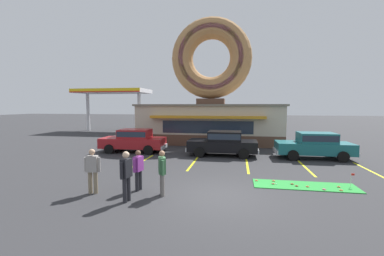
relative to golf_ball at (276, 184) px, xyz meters
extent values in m
plane|color=#2D2D30|center=(-2.27, -1.67, -0.05)|extent=(160.00, 160.00, 0.00)
cube|color=brown|center=(-4.00, 12.33, 0.40)|extent=(12.00, 6.00, 0.90)
cube|color=beige|center=(-4.00, 12.33, 2.00)|extent=(12.00, 6.00, 2.30)
cube|color=slate|center=(-4.00, 12.33, 3.23)|extent=(12.30, 6.30, 0.16)
cube|color=orange|center=(-4.00, 9.03, 2.30)|extent=(9.00, 0.60, 0.20)
cube|color=#232D3D|center=(-4.00, 9.32, 1.50)|extent=(7.20, 0.03, 1.00)
cube|color=brown|center=(-4.00, 12.33, 3.56)|extent=(2.40, 1.80, 0.50)
torus|color=#B27F4C|center=(-4.00, 12.33, 7.36)|extent=(7.10, 1.90, 7.10)
torus|color=#D8728C|center=(-4.00, 11.90, 7.36)|extent=(6.24, 1.05, 6.24)
cube|color=green|center=(1.11, 0.08, -0.04)|extent=(4.03, 1.21, 0.03)
torus|color=#D17F47|center=(-0.76, 0.37, 0.00)|extent=(0.13, 0.13, 0.04)
torus|color=#D17F47|center=(1.18, -0.11, 0.00)|extent=(0.13, 0.13, 0.04)
torus|color=#D8667F|center=(1.71, -0.38, 0.00)|extent=(0.13, 0.13, 0.04)
torus|color=#D17F47|center=(-0.04, 0.46, 0.00)|extent=(0.13, 0.13, 0.04)
torus|color=#D17F47|center=(2.32, -0.37, 0.00)|extent=(0.13, 0.13, 0.04)
torus|color=#D17F47|center=(2.38, 0.06, 0.00)|extent=(0.13, 0.13, 0.04)
torus|color=#A5724C|center=(-0.12, 0.02, 0.00)|extent=(0.13, 0.13, 0.04)
torus|color=brown|center=(0.64, 0.12, 0.00)|extent=(0.13, 0.13, 0.04)
torus|color=brown|center=(0.77, -0.11, 0.00)|extent=(0.13, 0.13, 0.04)
sphere|color=white|center=(0.00, 0.00, 0.00)|extent=(0.04, 0.04, 0.04)
cylinder|color=silver|center=(2.87, 0.22, 0.25)|extent=(0.01, 0.01, 0.55)
cube|color=red|center=(2.93, 0.22, 0.48)|extent=(0.12, 0.01, 0.08)
cube|color=maroon|center=(-8.80, 6.08, 0.61)|extent=(4.48, 1.96, 0.68)
cube|color=maroon|center=(-8.65, 6.09, 1.25)|extent=(2.17, 1.65, 0.60)
cube|color=#232D3D|center=(-8.65, 6.09, 1.27)|extent=(2.09, 1.67, 0.36)
cube|color=silver|center=(-11.03, 5.98, 0.37)|extent=(0.18, 1.67, 0.24)
cube|color=silver|center=(-6.57, 6.18, 0.37)|extent=(0.18, 1.67, 0.24)
cylinder|color=black|center=(-10.12, 5.14, 0.27)|extent=(0.65, 0.25, 0.64)
cylinder|color=black|center=(-10.20, 6.90, 0.27)|extent=(0.65, 0.25, 0.64)
cylinder|color=black|center=(-7.40, 5.26, 0.27)|extent=(0.65, 0.25, 0.64)
cylinder|color=black|center=(-7.48, 7.02, 0.27)|extent=(0.65, 0.25, 0.64)
cube|color=black|center=(-2.56, 5.88, 0.61)|extent=(4.41, 1.78, 0.68)
cube|color=black|center=(-2.41, 5.88, 1.25)|extent=(2.11, 1.57, 0.60)
cube|color=#232D3D|center=(-2.41, 5.88, 1.27)|extent=(2.02, 1.59, 0.36)
cube|color=silver|center=(-4.79, 5.89, 0.37)|extent=(0.11, 1.67, 0.24)
cube|color=silver|center=(-0.33, 5.86, 0.37)|extent=(0.11, 1.67, 0.24)
cylinder|color=black|center=(-3.93, 5.00, 0.27)|extent=(0.64, 0.22, 0.64)
cylinder|color=black|center=(-3.92, 6.76, 0.27)|extent=(0.64, 0.22, 0.64)
cylinder|color=black|center=(-1.21, 4.99, 0.27)|extent=(0.64, 0.22, 0.64)
cylinder|color=black|center=(-1.20, 6.75, 0.27)|extent=(0.64, 0.22, 0.64)
cube|color=#196066|center=(3.00, 5.93, 0.61)|extent=(4.43, 1.83, 0.68)
cube|color=#196066|center=(3.15, 5.93, 1.25)|extent=(2.12, 1.59, 0.60)
cube|color=#232D3D|center=(3.15, 5.93, 1.27)|extent=(2.04, 1.61, 0.36)
cube|color=silver|center=(0.77, 5.90, 0.37)|extent=(0.13, 1.67, 0.24)
cube|color=silver|center=(5.23, 5.97, 0.37)|extent=(0.13, 1.67, 0.24)
cylinder|color=black|center=(1.65, 5.03, 0.27)|extent=(0.64, 0.23, 0.64)
cylinder|color=black|center=(1.63, 6.79, 0.27)|extent=(0.64, 0.23, 0.64)
cylinder|color=black|center=(4.38, 5.07, 0.27)|extent=(0.64, 0.23, 0.64)
cylinder|color=black|center=(4.35, 6.83, 0.27)|extent=(0.64, 0.23, 0.64)
cylinder|color=#7F7056|center=(-6.74, -2.21, 0.36)|extent=(0.15, 0.15, 0.82)
cylinder|color=#7F7056|center=(-6.93, -2.25, 0.36)|extent=(0.15, 0.15, 0.82)
cube|color=gray|center=(-6.84, -2.23, 1.07)|extent=(0.42, 0.30, 0.60)
cylinder|color=gray|center=(-6.59, -2.18, 1.04)|extent=(0.10, 0.10, 0.55)
cylinder|color=gray|center=(-7.08, -2.27, 1.04)|extent=(0.10, 0.10, 0.55)
sphere|color=tan|center=(-6.84, -2.23, 1.50)|extent=(0.22, 0.22, 0.22)
cylinder|color=slate|center=(-4.21, -2.07, 0.35)|extent=(0.15, 0.15, 0.81)
cylinder|color=slate|center=(-4.29, -1.88, 0.35)|extent=(0.15, 0.15, 0.81)
cube|color=#386B42|center=(-4.25, -1.98, 1.05)|extent=(0.37, 0.44, 0.59)
cylinder|color=#386B42|center=(-4.15, -2.21, 1.02)|extent=(0.10, 0.10, 0.54)
cylinder|color=#386B42|center=(-4.35, -1.74, 1.02)|extent=(0.10, 0.10, 0.54)
sphere|color=#9E7051|center=(-4.25, -1.98, 1.49)|extent=(0.22, 0.22, 0.22)
cylinder|color=#232328|center=(-5.33, -1.69, 0.33)|extent=(0.15, 0.15, 0.76)
cylinder|color=#232328|center=(-5.29, -1.50, 0.33)|extent=(0.15, 0.15, 0.76)
cube|color=#8C3393|center=(-5.31, -1.59, 0.99)|extent=(0.32, 0.42, 0.56)
cylinder|color=#8C3393|center=(-5.36, -1.84, 0.96)|extent=(0.10, 0.10, 0.51)
cylinder|color=#8C3393|center=(-5.25, -1.35, 0.96)|extent=(0.10, 0.10, 0.51)
sphere|color=brown|center=(-5.31, -1.59, 1.40)|extent=(0.20, 0.20, 0.20)
cylinder|color=#232328|center=(-5.28, -2.87, 0.37)|extent=(0.15, 0.15, 0.85)
cylinder|color=#232328|center=(-5.24, -2.67, 0.37)|extent=(0.15, 0.15, 0.85)
cube|color=black|center=(-5.26, -2.77, 1.11)|extent=(0.32, 0.42, 0.62)
cylinder|color=black|center=(-5.32, -3.01, 1.08)|extent=(0.10, 0.10, 0.57)
cylinder|color=black|center=(-5.21, -2.52, 1.08)|extent=(0.10, 0.10, 0.57)
sphere|color=beige|center=(-5.26, -2.77, 1.56)|extent=(0.23, 0.23, 0.23)
cylinder|color=#51565B|center=(-9.65, 9.51, 0.42)|extent=(0.56, 0.56, 0.95)
torus|color=#303437|center=(-9.65, 9.51, 0.90)|extent=(0.57, 0.57, 0.05)
cylinder|color=silver|center=(-20.72, 19.61, 2.35)|extent=(0.40, 0.40, 4.80)
cylinder|color=silver|center=(-13.72, 19.61, 2.35)|extent=(0.40, 0.40, 4.80)
cube|color=silver|center=(-17.22, 19.61, 5.00)|extent=(9.00, 4.40, 0.50)
cube|color=yellow|center=(-17.22, 17.39, 5.00)|extent=(9.00, 0.04, 0.44)
cube|color=red|center=(-17.22, 17.37, 4.83)|extent=(9.00, 0.04, 0.12)
cube|color=yellow|center=(-7.04, 3.33, -0.05)|extent=(0.12, 3.60, 0.01)
cube|color=yellow|center=(-4.04, 3.33, -0.05)|extent=(0.12, 3.60, 0.01)
cube|color=yellow|center=(-1.04, 3.33, -0.05)|extent=(0.12, 3.60, 0.01)
cube|color=yellow|center=(1.96, 3.33, -0.05)|extent=(0.12, 3.60, 0.01)
cube|color=yellow|center=(4.96, 3.33, -0.05)|extent=(0.12, 3.60, 0.01)
camera|label=1|loc=(-1.58, -10.70, 3.20)|focal=24.00mm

